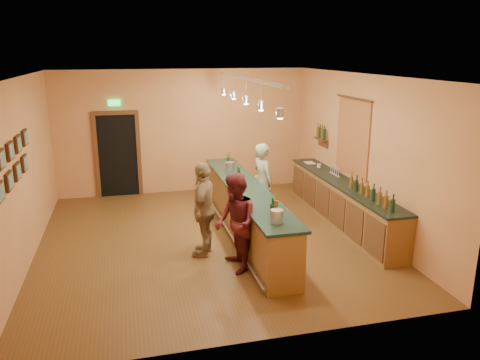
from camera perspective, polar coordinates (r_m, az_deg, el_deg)
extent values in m
plane|color=brown|center=(9.44, -3.86, -7.22)|extent=(7.00, 7.00, 0.00)
cube|color=silver|center=(8.72, -4.25, 12.56)|extent=(6.50, 7.00, 0.02)
cube|color=#BC7846|center=(12.34, -6.89, 5.87)|extent=(6.50, 0.02, 3.20)
cube|color=#BC7846|center=(5.67, 2.15, -5.58)|extent=(6.50, 0.02, 3.20)
cube|color=#BC7846|center=(9.00, -24.88, 0.93)|extent=(0.02, 7.00, 3.20)
cube|color=#BC7846|center=(10.01, 14.62, 3.23)|extent=(0.02, 7.00, 3.20)
cube|color=black|center=(12.34, -14.66, 2.87)|extent=(0.95, 0.06, 2.10)
cube|color=#452314|center=(12.34, -17.09, 2.69)|extent=(0.10, 0.08, 2.10)
cube|color=#452314|center=(12.32, -12.22, 3.00)|extent=(0.10, 0.08, 2.10)
cube|color=#452314|center=(12.14, -15.01, 7.92)|extent=(1.15, 0.08, 0.10)
cube|color=#19E54C|center=(12.10, -15.10, 9.08)|extent=(0.30, 0.04, 0.15)
cube|color=maroon|center=(10.30, 13.57, 5.05)|extent=(0.03, 1.40, 1.60)
cube|color=#452314|center=(11.65, 9.81, 4.93)|extent=(0.16, 0.55, 0.03)
cube|color=#452314|center=(11.70, 10.10, 4.46)|extent=(0.03, 0.55, 0.18)
cube|color=brown|center=(10.35, 12.31, -2.83)|extent=(0.55, 4.50, 0.90)
cube|color=black|center=(10.22, 12.46, -0.32)|extent=(0.60, 4.55, 0.04)
cylinder|color=silver|center=(11.34, 9.60, 1.73)|extent=(0.09, 0.09, 0.09)
cube|color=silver|center=(11.78, 8.50, 2.10)|extent=(0.22, 0.30, 0.01)
cube|color=brown|center=(9.41, 0.69, -4.00)|extent=(0.60, 5.00, 1.00)
cube|color=black|center=(9.25, 0.70, -0.93)|extent=(0.70, 5.10, 0.05)
cylinder|color=silver|center=(9.46, -1.45, -6.17)|extent=(0.05, 5.00, 0.05)
cylinder|color=silver|center=(7.28, 4.50, -4.46)|extent=(0.20, 0.20, 0.22)
cylinder|color=silver|center=(10.33, -1.25, 1.60)|extent=(0.20, 0.20, 0.22)
cube|color=silver|center=(8.89, 0.74, 12.27)|extent=(0.06, 4.60, 0.05)
cylinder|color=silver|center=(6.99, 4.95, 9.78)|extent=(0.01, 0.01, 0.35)
cylinder|color=#A5A5AD|center=(7.01, 4.91, 8.15)|extent=(0.11, 0.11, 0.14)
cylinder|color=#FFEABF|center=(7.02, 4.89, 7.51)|extent=(0.08, 0.08, 0.02)
cylinder|color=silver|center=(7.94, 2.59, 10.50)|extent=(0.01, 0.01, 0.35)
cylinder|color=#A5A5AD|center=(7.96, 2.58, 9.06)|extent=(0.11, 0.11, 0.14)
cylinder|color=#FFEABF|center=(7.97, 2.57, 8.49)|extent=(0.08, 0.08, 0.02)
cylinder|color=silver|center=(8.90, 0.74, 11.05)|extent=(0.01, 0.01, 0.35)
cylinder|color=#A5A5AD|center=(8.92, 0.73, 9.77)|extent=(0.11, 0.11, 0.14)
cylinder|color=#FFEABF|center=(8.93, 0.73, 9.26)|extent=(0.08, 0.08, 0.02)
cylinder|color=silver|center=(9.87, -0.76, 11.48)|extent=(0.01, 0.01, 0.35)
cylinder|color=#A5A5AD|center=(9.88, -0.76, 10.33)|extent=(0.11, 0.11, 0.14)
cylinder|color=#FFEABF|center=(9.89, -0.76, 9.86)|extent=(0.08, 0.08, 0.02)
cylinder|color=silver|center=(10.84, -2.00, 11.83)|extent=(0.01, 0.01, 0.35)
cylinder|color=#A5A5AD|center=(10.86, -1.99, 10.78)|extent=(0.11, 0.11, 0.14)
cylinder|color=#FFEABF|center=(10.86, -1.98, 10.36)|extent=(0.08, 0.08, 0.02)
imported|color=gray|center=(10.22, 2.82, -0.28)|extent=(0.55, 0.71, 1.73)
imported|color=#59191E|center=(7.86, -0.56, -5.30)|extent=(0.69, 0.86, 1.70)
imported|color=#997A51|center=(8.50, -4.40, -3.56)|extent=(0.79, 1.11, 1.74)
cylinder|color=#A98B4C|center=(11.16, 2.67, 0.32)|extent=(0.36, 0.36, 0.04)
cylinder|color=#A98B4C|center=(11.31, 3.32, -1.45)|extent=(0.04, 0.04, 0.70)
cylinder|color=#A98B4C|center=(11.36, 2.14, -1.36)|extent=(0.04, 0.04, 0.70)
cylinder|color=#A98B4C|center=(11.14, 2.48, -1.70)|extent=(0.04, 0.04, 0.70)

